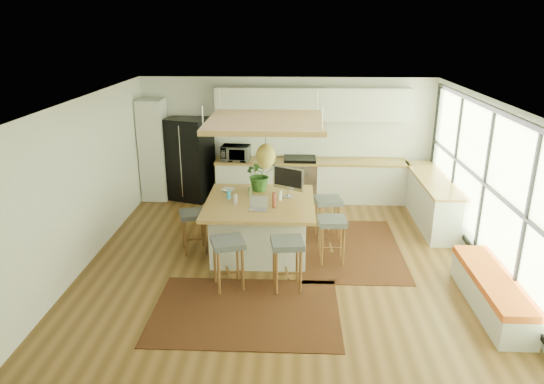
{
  "coord_description": "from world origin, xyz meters",
  "views": [
    {
      "loc": [
        0.14,
        -7.41,
        3.84
      ],
      "look_at": [
        -0.2,
        0.5,
        1.1
      ],
      "focal_mm": 32.68,
      "sensor_mm": 36.0,
      "label": 1
    }
  ],
  "objects_px": {
    "stool_right_front": "(331,242)",
    "stool_right_back": "(327,220)",
    "stool_near_left": "(228,266)",
    "island_plant": "(260,178)",
    "microwave": "(236,151)",
    "stool_near_right": "(287,267)",
    "stool_left_side": "(194,233)",
    "monitor": "(288,183)",
    "laptop": "(258,203)",
    "fridge": "(190,159)",
    "island": "(260,226)"
  },
  "relations": [
    {
      "from": "island",
      "to": "laptop",
      "type": "distance_m",
      "value": 0.72
    },
    {
      "from": "island",
      "to": "stool_left_side",
      "type": "xyz_separation_m",
      "value": [
        -1.15,
        -0.08,
        -0.11
      ]
    },
    {
      "from": "stool_near_right",
      "to": "microwave",
      "type": "distance_m",
      "value": 4.15
    },
    {
      "from": "stool_right_front",
      "to": "monitor",
      "type": "bearing_deg",
      "value": 140.89
    },
    {
      "from": "stool_left_side",
      "to": "monitor",
      "type": "relative_size",
      "value": 1.25
    },
    {
      "from": "island",
      "to": "stool_right_front",
      "type": "distance_m",
      "value": 1.27
    },
    {
      "from": "stool_left_side",
      "to": "island_plant",
      "type": "height_order",
      "value": "island_plant"
    },
    {
      "from": "stool_right_back",
      "to": "laptop",
      "type": "distance_m",
      "value": 1.73
    },
    {
      "from": "laptop",
      "to": "stool_near_left",
      "type": "bearing_deg",
      "value": -110.23
    },
    {
      "from": "stool_right_front",
      "to": "island_plant",
      "type": "relative_size",
      "value": 1.29
    },
    {
      "from": "stool_right_front",
      "to": "stool_left_side",
      "type": "bearing_deg",
      "value": 173.06
    },
    {
      "from": "stool_right_back",
      "to": "island_plant",
      "type": "bearing_deg",
      "value": -179.26
    },
    {
      "from": "stool_near_right",
      "to": "stool_left_side",
      "type": "height_order",
      "value": "stool_near_right"
    },
    {
      "from": "island",
      "to": "stool_near_left",
      "type": "height_order",
      "value": "island"
    },
    {
      "from": "fridge",
      "to": "laptop",
      "type": "relative_size",
      "value": 5.82
    },
    {
      "from": "monitor",
      "to": "microwave",
      "type": "relative_size",
      "value": 0.98
    },
    {
      "from": "stool_right_back",
      "to": "monitor",
      "type": "bearing_deg",
      "value": -153.61
    },
    {
      "from": "laptop",
      "to": "island_plant",
      "type": "height_order",
      "value": "island_plant"
    },
    {
      "from": "fridge",
      "to": "stool_near_left",
      "type": "height_order",
      "value": "fridge"
    },
    {
      "from": "microwave",
      "to": "fridge",
      "type": "bearing_deg",
      "value": -179.57
    },
    {
      "from": "stool_right_front",
      "to": "monitor",
      "type": "xyz_separation_m",
      "value": [
        -0.74,
        0.6,
        0.83
      ]
    },
    {
      "from": "stool_right_front",
      "to": "island_plant",
      "type": "xyz_separation_m",
      "value": [
        -1.25,
        0.95,
        0.81
      ]
    },
    {
      "from": "island",
      "to": "stool_right_back",
      "type": "bearing_deg",
      "value": 26.29
    },
    {
      "from": "island",
      "to": "microwave",
      "type": "xyz_separation_m",
      "value": [
        -0.71,
        2.62,
        0.66
      ]
    },
    {
      "from": "stool_left_side",
      "to": "microwave",
      "type": "bearing_deg",
      "value": 80.69
    },
    {
      "from": "stool_right_front",
      "to": "stool_right_back",
      "type": "bearing_deg",
      "value": 90.37
    },
    {
      "from": "island",
      "to": "stool_right_back",
      "type": "height_order",
      "value": "island"
    },
    {
      "from": "stool_near_left",
      "to": "microwave",
      "type": "height_order",
      "value": "microwave"
    },
    {
      "from": "island",
      "to": "island_plant",
      "type": "relative_size",
      "value": 3.07
    },
    {
      "from": "stool_left_side",
      "to": "island_plant",
      "type": "distance_m",
      "value": 1.53
    },
    {
      "from": "island_plant",
      "to": "laptop",
      "type": "bearing_deg",
      "value": -88.23
    },
    {
      "from": "island",
      "to": "stool_right_front",
      "type": "relative_size",
      "value": 2.38
    },
    {
      "from": "island",
      "to": "stool_left_side",
      "type": "distance_m",
      "value": 1.16
    },
    {
      "from": "microwave",
      "to": "stool_near_right",
      "type": "bearing_deg",
      "value": -67.94
    },
    {
      "from": "fridge",
      "to": "island",
      "type": "relative_size",
      "value": 1.0
    },
    {
      "from": "stool_right_back",
      "to": "island_plant",
      "type": "relative_size",
      "value": 1.31
    },
    {
      "from": "stool_near_left",
      "to": "island_plant",
      "type": "relative_size",
      "value": 1.31
    },
    {
      "from": "stool_right_front",
      "to": "laptop",
      "type": "bearing_deg",
      "value": -177.49
    },
    {
      "from": "laptop",
      "to": "fridge",
      "type": "bearing_deg",
      "value": 123.18
    },
    {
      "from": "island_plant",
      "to": "stool_right_back",
      "type": "bearing_deg",
      "value": 0.74
    },
    {
      "from": "stool_right_back",
      "to": "monitor",
      "type": "height_order",
      "value": "monitor"
    },
    {
      "from": "island",
      "to": "stool_right_front",
      "type": "xyz_separation_m",
      "value": [
        1.21,
        -0.37,
        -0.11
      ]
    },
    {
      "from": "laptop",
      "to": "stool_right_front",
      "type": "bearing_deg",
      "value": 6.32
    },
    {
      "from": "stool_near_left",
      "to": "stool_near_right",
      "type": "xyz_separation_m",
      "value": [
        0.88,
        0.01,
        0.0
      ]
    },
    {
      "from": "laptop",
      "to": "microwave",
      "type": "xyz_separation_m",
      "value": [
        -0.7,
        3.04,
        0.08
      ]
    },
    {
      "from": "laptop",
      "to": "microwave",
      "type": "bearing_deg",
      "value": 106.87
    },
    {
      "from": "fridge",
      "to": "microwave",
      "type": "bearing_deg",
      "value": 14.07
    },
    {
      "from": "monitor",
      "to": "microwave",
      "type": "distance_m",
      "value": 2.66
    },
    {
      "from": "laptop",
      "to": "stool_near_right",
      "type": "bearing_deg",
      "value": -56.42
    },
    {
      "from": "stool_near_right",
      "to": "stool_right_front",
      "type": "bearing_deg",
      "value": 51.45
    }
  ]
}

